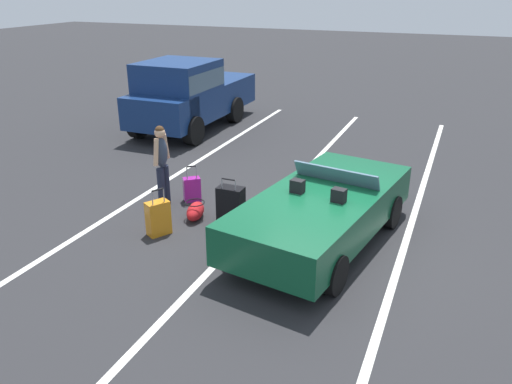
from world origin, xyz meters
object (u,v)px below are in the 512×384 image
suitcase_large_black (231,206)px  parked_pickup_truck_near (187,93)px  convertible_car (327,208)px  suitcase_medium_bright (158,218)px  duffel_bag (195,211)px  suitcase_small_carryon (192,189)px  traveler_person (162,162)px

suitcase_large_black → parked_pickup_truck_near: 6.78m
convertible_car → parked_pickup_truck_near: size_ratio=0.87×
convertible_car → suitcase_medium_bright: size_ratio=4.92×
suitcase_medium_bright → duffel_bag: 0.88m
suitcase_medium_bright → suitcase_small_carryon: 1.55m
suitcase_medium_bright → duffel_bag: bearing=-79.3°
convertible_car → suitcase_large_black: bearing=103.7°
suitcase_medium_bright → parked_pickup_truck_near: parked_pickup_truck_near is taller
convertible_car → traveler_person: 3.39m
suitcase_small_carryon → traveler_person: 0.89m
convertible_car → duffel_bag: size_ratio=6.29×
traveler_person → parked_pickup_truck_near: parked_pickup_truck_near is taller
duffel_bag → suitcase_small_carryon: bearing=33.2°
convertible_car → parked_pickup_truck_near: parked_pickup_truck_near is taller
duffel_bag → traveler_person: traveler_person is taller
convertible_car → parked_pickup_truck_near: 7.83m
parked_pickup_truck_near → traveler_person: bearing=24.8°
suitcase_medium_bright → suitcase_large_black: bearing=-110.1°
parked_pickup_truck_near → suitcase_small_carryon: bearing=30.4°
suitcase_medium_bright → parked_pickup_truck_near: bearing=-34.5°
traveler_person → parked_pickup_truck_near: 5.69m
suitcase_large_black → traveler_person: size_ratio=0.57×
duffel_bag → suitcase_medium_bright: bearing=160.4°
duffel_bag → traveler_person: (0.30, 0.87, 0.77)m
suitcase_large_black → traveler_person: 1.72m
convertible_car → suitcase_small_carryon: bearing=88.8°
convertible_car → parked_pickup_truck_near: bearing=56.7°
suitcase_large_black → suitcase_small_carryon: 1.40m
convertible_car → suitcase_medium_bright: convertible_car is taller
convertible_car → duffel_bag: convertible_car is taller
suitcase_small_carryon → parked_pickup_truck_near: parked_pickup_truck_near is taller
suitcase_medium_bright → duffel_bag: size_ratio=1.28×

